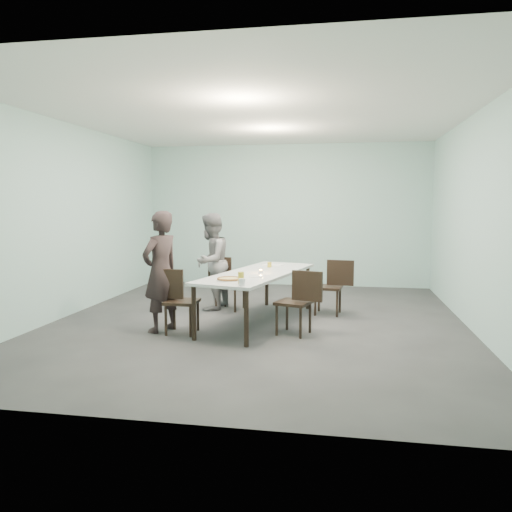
% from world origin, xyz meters
% --- Properties ---
extents(ground, '(7.00, 7.00, 0.00)m').
position_xyz_m(ground, '(0.00, 0.00, 0.00)').
color(ground, '#333335').
rests_on(ground, ground).
extents(room_shell, '(6.02, 7.02, 3.01)m').
position_xyz_m(room_shell, '(0.00, 0.00, 2.03)').
color(room_shell, '#A4CFCB').
rests_on(room_shell, ground).
extents(table, '(1.49, 2.74, 0.75)m').
position_xyz_m(table, '(0.01, -0.02, 0.69)').
color(table, white).
rests_on(table, ground).
extents(chair_near_left, '(0.61, 0.42, 0.87)m').
position_xyz_m(chair_near_left, '(-0.98, -0.81, 0.50)').
color(chair_near_left, black).
rests_on(chair_near_left, ground).
extents(chair_far_left, '(0.65, 0.50, 0.87)m').
position_xyz_m(chair_far_left, '(-0.68, 0.81, 0.50)').
color(chair_far_left, black).
rests_on(chair_far_left, ground).
extents(chair_near_right, '(0.65, 0.53, 0.87)m').
position_xyz_m(chair_near_right, '(0.67, -0.62, 0.50)').
color(chair_near_right, black).
rests_on(chair_near_right, ground).
extents(chair_far_right, '(0.63, 0.47, 0.87)m').
position_xyz_m(chair_far_right, '(1.09, 0.71, 0.50)').
color(chair_far_right, black).
rests_on(chair_far_right, ground).
extents(diner_near, '(0.62, 0.72, 1.65)m').
position_xyz_m(diner_near, '(-1.21, -0.75, 0.83)').
color(diner_near, black).
rests_on(diner_near, ground).
extents(diner_far, '(0.74, 0.88, 1.60)m').
position_xyz_m(diner_far, '(-0.92, 0.78, 0.80)').
color(diner_far, slate).
rests_on(diner_far, ground).
extents(pizza, '(0.34, 0.34, 0.04)m').
position_xyz_m(pizza, '(-0.23, -0.87, 0.77)').
color(pizza, white).
rests_on(pizza, table).
extents(side_plate, '(0.18, 0.18, 0.01)m').
position_xyz_m(side_plate, '(0.06, -0.50, 0.76)').
color(side_plate, white).
rests_on(side_plate, table).
extents(beer_glass, '(0.08, 0.08, 0.15)m').
position_xyz_m(beer_glass, '(-0.02, -1.11, 0.82)').
color(beer_glass, gold).
rests_on(beer_glass, table).
extents(water_tumbler, '(0.08, 0.08, 0.09)m').
position_xyz_m(water_tumbler, '(0.03, -1.27, 0.80)').
color(water_tumbler, silver).
rests_on(water_tumbler, table).
extents(tealight, '(0.06, 0.06, 0.05)m').
position_xyz_m(tealight, '(0.06, -0.10, 0.77)').
color(tealight, silver).
rests_on(tealight, table).
extents(amber_tumbler, '(0.07, 0.07, 0.08)m').
position_xyz_m(amber_tumbler, '(0.09, 0.58, 0.79)').
color(amber_tumbler, gold).
rests_on(amber_tumbler, table).
extents(menu, '(0.34, 0.28, 0.01)m').
position_xyz_m(menu, '(0.10, 0.87, 0.75)').
color(menu, silver).
rests_on(menu, table).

